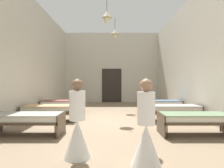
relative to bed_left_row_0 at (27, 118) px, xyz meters
The scene contains 10 objects.
ground_plane 3.00m from the bed_left_row_0, 39.91° to the left, with size 7.24×14.14×0.10m, color #8C755B.
room_shell 4.53m from the bed_left_row_0, 55.76° to the left, with size 7.04×13.74×5.00m.
bed_left_row_0 is the anchor object (origin of this frame).
bed_right_row_0 4.54m from the bed_left_row_0, ahead, with size 1.90×0.84×0.57m.
bed_left_row_1 1.90m from the bed_left_row_0, 90.00° to the left, with size 1.90×0.84×0.57m.
bed_right_row_1 4.92m from the bed_left_row_0, 22.70° to the left, with size 1.90×0.84×0.57m.
bed_left_row_2 3.80m from the bed_left_row_0, 90.00° to the left, with size 1.90×0.84×0.57m.
bed_right_row_2 5.92m from the bed_left_row_0, 39.91° to the left, with size 1.90×0.84×0.57m.
nurse_near_aisle 3.46m from the bed_left_row_0, 33.85° to the right, with size 0.52×0.52×1.49m.
nurse_mid_aisle 2.27m from the bed_left_row_0, 43.47° to the right, with size 0.52×0.52×1.49m.
Camera 1 is at (0.02, -7.05, 1.41)m, focal length 30.79 mm.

